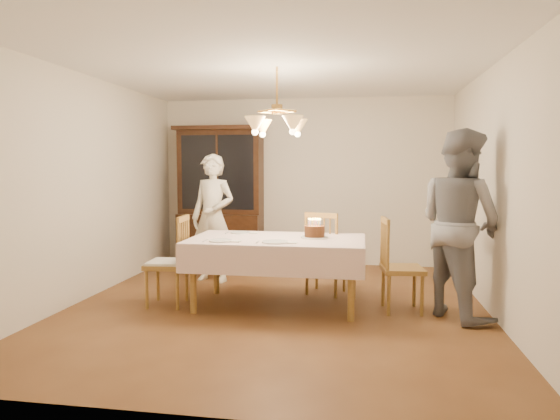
% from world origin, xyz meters
% --- Properties ---
extents(ground, '(5.00, 5.00, 0.00)m').
position_xyz_m(ground, '(0.00, 0.00, 0.00)').
color(ground, '#593419').
rests_on(ground, ground).
extents(room_shell, '(5.00, 5.00, 5.00)m').
position_xyz_m(room_shell, '(0.00, 0.00, 1.58)').
color(room_shell, white).
rests_on(room_shell, ground).
extents(dining_table, '(1.90, 1.10, 0.76)m').
position_xyz_m(dining_table, '(0.00, 0.00, 0.68)').
color(dining_table, brown).
rests_on(dining_table, ground).
extents(china_hutch, '(1.38, 0.54, 2.16)m').
position_xyz_m(china_hutch, '(-1.29, 2.25, 1.04)').
color(china_hutch, black).
rests_on(china_hutch, ground).
extents(chair_far_side, '(0.53, 0.52, 1.00)m').
position_xyz_m(chair_far_side, '(0.49, 0.64, 0.44)').
color(chair_far_side, brown).
rests_on(chair_far_side, ground).
extents(chair_left_end, '(0.45, 0.47, 1.00)m').
position_xyz_m(chair_left_end, '(-1.20, -0.16, 0.45)').
color(chair_left_end, brown).
rests_on(chair_left_end, ground).
extents(chair_right_end, '(0.47, 0.49, 1.00)m').
position_xyz_m(chair_right_end, '(1.34, 0.03, 0.44)').
color(chair_right_end, brown).
rests_on(chair_right_end, ground).
extents(elderly_woman, '(0.71, 0.55, 1.71)m').
position_xyz_m(elderly_woman, '(-1.05, 1.06, 0.85)').
color(elderly_woman, '#EDE2C8').
rests_on(elderly_woman, ground).
extents(adult_in_grey, '(1.12, 1.18, 1.92)m').
position_xyz_m(adult_in_grey, '(1.90, -0.07, 0.96)').
color(adult_in_grey, slate).
rests_on(adult_in_grey, ground).
extents(birthday_cake, '(0.30, 0.30, 0.22)m').
position_xyz_m(birthday_cake, '(0.40, 0.09, 0.82)').
color(birthday_cake, white).
rests_on(birthday_cake, dining_table).
extents(place_setting_near_left, '(0.39, 0.24, 0.02)m').
position_xyz_m(place_setting_near_left, '(-0.53, -0.34, 0.77)').
color(place_setting_near_left, white).
rests_on(place_setting_near_left, dining_table).
extents(place_setting_near_right, '(0.42, 0.27, 0.02)m').
position_xyz_m(place_setting_near_right, '(0.05, -0.33, 0.77)').
color(place_setting_near_right, white).
rests_on(place_setting_near_right, dining_table).
extents(place_setting_far_left, '(0.38, 0.23, 0.02)m').
position_xyz_m(place_setting_far_left, '(-0.48, 0.32, 0.77)').
color(place_setting_far_left, white).
rests_on(place_setting_far_left, dining_table).
extents(chandelier, '(0.62, 0.62, 0.73)m').
position_xyz_m(chandelier, '(-0.00, -0.00, 1.98)').
color(chandelier, '#BF8C3F').
rests_on(chandelier, ground).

